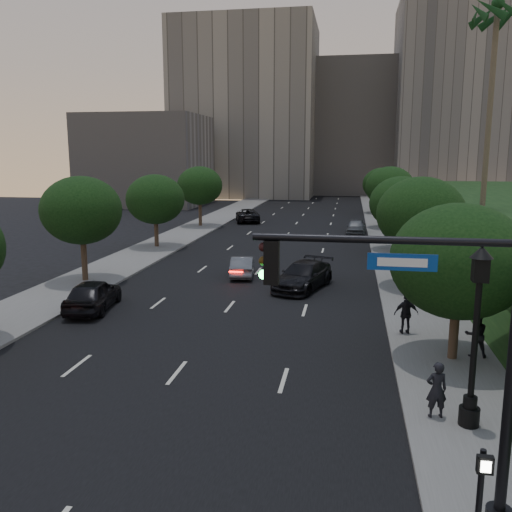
% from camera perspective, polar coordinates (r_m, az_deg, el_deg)
% --- Properties ---
extents(ground, '(160.00, 160.00, 0.00)m').
position_cam_1_polar(ground, '(16.62, -13.98, -18.53)').
color(ground, black).
rests_on(ground, ground).
extents(road_surface, '(16.00, 140.00, 0.02)m').
position_cam_1_polar(road_surface, '(44.35, 1.74, 0.27)').
color(road_surface, black).
rests_on(road_surface, ground).
extents(sidewalk_right, '(4.50, 140.00, 0.15)m').
position_cam_1_polar(sidewalk_right, '(44.10, 15.04, -0.07)').
color(sidewalk_right, slate).
rests_on(sidewalk_right, ground).
extents(sidewalk_left, '(4.50, 140.00, 0.15)m').
position_cam_1_polar(sidewalk_left, '(46.88, -10.76, 0.74)').
color(sidewalk_left, slate).
rests_on(sidewalk_left, ground).
extents(parapet_wall, '(0.35, 90.00, 0.70)m').
position_cam_1_polar(parapet_wall, '(42.00, 19.99, 5.03)').
color(parapet_wall, slate).
rests_on(parapet_wall, embankment).
extents(office_block_left, '(26.00, 20.00, 32.00)m').
position_cam_1_polar(office_block_left, '(107.40, -0.99, 14.95)').
color(office_block_left, gray).
rests_on(office_block_left, ground).
extents(office_block_mid, '(22.00, 18.00, 26.00)m').
position_cam_1_polar(office_block_mid, '(115.29, 10.06, 13.01)').
color(office_block_mid, '#9A948D').
rests_on(office_block_mid, ground).
extents(office_block_right, '(20.00, 22.00, 36.00)m').
position_cam_1_polar(office_block_right, '(111.08, 19.81, 15.24)').
color(office_block_right, gray).
rests_on(office_block_right, ground).
extents(office_block_filler, '(18.00, 16.00, 14.00)m').
position_cam_1_polar(office_block_filler, '(89.19, -11.42, 9.83)').
color(office_block_filler, '#9A948D').
rests_on(office_block_filler, ground).
extents(tree_right_a, '(5.20, 5.20, 6.24)m').
position_cam_1_polar(tree_right_a, '(21.95, 20.57, -0.51)').
color(tree_right_a, '#38281C').
rests_on(tree_right_a, ground).
extents(tree_right_b, '(5.20, 5.20, 6.74)m').
position_cam_1_polar(tree_right_b, '(33.63, 16.95, 4.24)').
color(tree_right_b, '#38281C').
rests_on(tree_right_b, ground).
extents(tree_right_c, '(5.20, 5.20, 6.24)m').
position_cam_1_polar(tree_right_c, '(46.54, 15.02, 5.39)').
color(tree_right_c, '#38281C').
rests_on(tree_right_c, ground).
extents(tree_right_d, '(5.20, 5.20, 6.74)m').
position_cam_1_polar(tree_right_d, '(60.43, 13.91, 7.05)').
color(tree_right_d, '#38281C').
rests_on(tree_right_d, ground).
extents(tree_right_e, '(5.20, 5.20, 6.24)m').
position_cam_1_polar(tree_right_e, '(75.41, 13.13, 7.37)').
color(tree_right_e, '#38281C').
rests_on(tree_right_e, ground).
extents(tree_left_b, '(5.00, 5.00, 6.71)m').
position_cam_1_polar(tree_left_b, '(35.43, -17.91, 4.59)').
color(tree_left_b, '#38281C').
rests_on(tree_left_b, ground).
extents(tree_left_c, '(5.00, 5.00, 6.34)m').
position_cam_1_polar(tree_left_c, '(47.31, -10.56, 5.88)').
color(tree_left_c, '#38281C').
rests_on(tree_left_c, ground).
extents(tree_left_d, '(5.00, 5.00, 6.71)m').
position_cam_1_polar(tree_left_d, '(60.57, -5.95, 7.37)').
color(tree_left_d, '#38281C').
rests_on(tree_left_d, ground).
extents(palm_far, '(3.20, 3.20, 15.50)m').
position_cam_1_polar(palm_far, '(45.32, 24.04, 22.07)').
color(palm_far, '#4C4233').
rests_on(palm_far, embankment).
extents(traffic_signal_mast, '(5.68, 0.56, 7.00)m').
position_cam_1_polar(traffic_signal_mast, '(12.24, 20.36, -10.85)').
color(traffic_signal_mast, black).
rests_on(traffic_signal_mast, ground).
extents(street_lamp, '(0.64, 0.64, 5.62)m').
position_cam_1_polar(street_lamp, '(16.95, 22.02, -8.67)').
color(street_lamp, black).
rests_on(street_lamp, ground).
extents(pedestrian_signal, '(0.30, 0.33, 2.50)m').
position_cam_1_polar(pedestrian_signal, '(12.17, 22.55, -22.28)').
color(pedestrian_signal, black).
rests_on(pedestrian_signal, ground).
extents(sedan_near_left, '(2.61, 5.08, 1.65)m').
position_cam_1_polar(sedan_near_left, '(29.47, -16.78, -3.92)').
color(sedan_near_left, black).
rests_on(sedan_near_left, ground).
extents(sedan_mid_left, '(1.99, 4.28, 1.36)m').
position_cam_1_polar(sedan_mid_left, '(36.01, -1.44, -1.09)').
color(sedan_mid_left, '#5C5F64').
rests_on(sedan_mid_left, ground).
extents(sedan_far_left, '(3.99, 6.25, 1.61)m').
position_cam_1_polar(sedan_far_left, '(64.87, -0.90, 4.30)').
color(sedan_far_left, black).
rests_on(sedan_far_left, ground).
extents(sedan_near_right, '(3.83, 6.01, 1.62)m').
position_cam_1_polar(sedan_near_right, '(32.73, 4.97, -2.09)').
color(sedan_near_right, black).
rests_on(sedan_near_right, ground).
extents(sedan_far_right, '(2.12, 4.79, 1.60)m').
position_cam_1_polar(sedan_far_right, '(55.36, 10.49, 3.02)').
color(sedan_far_right, '#505357').
rests_on(sedan_far_right, ground).
extents(pedestrian_a, '(0.70, 0.53, 1.75)m').
position_cam_1_polar(pedestrian_a, '(17.69, 18.47, -13.20)').
color(pedestrian_a, black).
rests_on(pedestrian_a, sidewalk_right).
extents(pedestrian_b, '(0.91, 0.73, 1.80)m').
position_cam_1_polar(pedestrian_b, '(23.15, 22.17, -7.67)').
color(pedestrian_b, black).
rests_on(pedestrian_b, sidewalk_right).
extents(pedestrian_c, '(1.13, 0.61, 1.83)m').
position_cam_1_polar(pedestrian_c, '(25.05, 15.53, -5.85)').
color(pedestrian_c, black).
rests_on(pedestrian_c, sidewalk_right).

